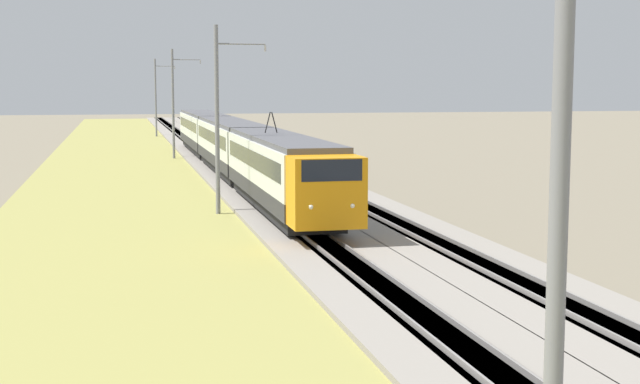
# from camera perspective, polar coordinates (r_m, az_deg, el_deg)

# --- Properties ---
(ballast_main) EXTENTS (240.00, 4.40, 0.30)m
(ballast_main) POSITION_cam_1_polar(r_m,az_deg,el_deg) (54.85, -4.64, 0.27)
(ballast_main) COLOR gray
(ballast_main) RESTS_ON ground
(ballast_adjacent) EXTENTS (240.00, 4.40, 0.30)m
(ballast_adjacent) POSITION_cam_1_polar(r_m,az_deg,el_deg) (55.63, -0.19, 0.39)
(ballast_adjacent) COLOR gray
(ballast_adjacent) RESTS_ON ground
(track_main) EXTENTS (240.00, 1.57, 0.45)m
(track_main) POSITION_cam_1_polar(r_m,az_deg,el_deg) (54.84, -4.64, 0.28)
(track_main) COLOR #4C4238
(track_main) RESTS_ON ground
(track_adjacent) EXTENTS (240.00, 1.57, 0.45)m
(track_adjacent) POSITION_cam_1_polar(r_m,az_deg,el_deg) (55.63, -0.19, 0.40)
(track_adjacent) COLOR #4C4238
(track_adjacent) RESTS_ON ground
(grass_verge) EXTENTS (240.00, 13.86, 0.12)m
(grass_verge) POSITION_cam_1_polar(r_m,az_deg,el_deg) (54.31, -11.75, -0.01)
(grass_verge) COLOR #99934C
(grass_verge) RESTS_ON ground
(passenger_train) EXTENTS (59.87, 2.93, 5.05)m
(passenger_train) POSITION_cam_1_polar(r_m,az_deg,el_deg) (62.73, -5.73, 3.11)
(passenger_train) COLOR orange
(passenger_train) RESTS_ON ground
(catenary_mast_near) EXTENTS (0.22, 2.56, 9.45)m
(catenary_mast_near) POSITION_cam_1_polar(r_m,az_deg,el_deg) (10.26, 15.27, -1.93)
(catenary_mast_near) COLOR slate
(catenary_mast_near) RESTS_ON ground
(catenary_mast_mid) EXTENTS (0.22, 2.56, 9.30)m
(catenary_mast_mid) POSITION_cam_1_polar(r_m,az_deg,el_deg) (43.69, -6.54, 4.69)
(catenary_mast_mid) COLOR slate
(catenary_mast_mid) RESTS_ON ground
(catenary_mast_far) EXTENTS (0.22, 2.56, 9.51)m
(catenary_mast_far) POSITION_cam_1_polar(r_m,az_deg,el_deg) (78.02, -9.35, 5.64)
(catenary_mast_far) COLOR slate
(catenary_mast_far) RESTS_ON ground
(catenary_mast_distant) EXTENTS (0.22, 2.56, 9.68)m
(catenary_mast_distant) POSITION_cam_1_polar(r_m,az_deg,el_deg) (112.44, -10.45, 6.00)
(catenary_mast_distant) COLOR slate
(catenary_mast_distant) RESTS_ON ground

